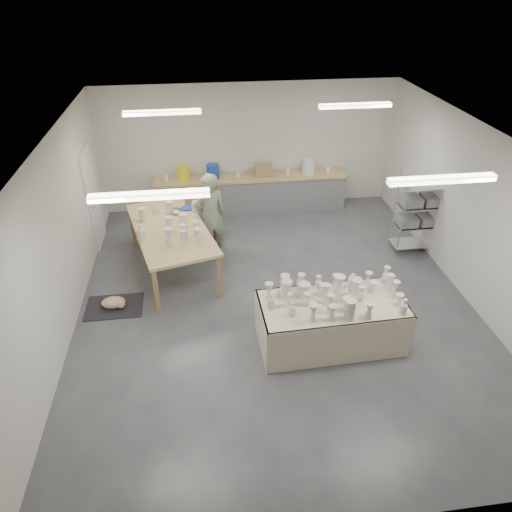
{
  "coord_description": "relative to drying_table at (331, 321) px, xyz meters",
  "views": [
    {
      "loc": [
        -1.19,
        -6.46,
        5.24
      ],
      "look_at": [
        -0.36,
        -0.06,
        1.05
      ],
      "focal_mm": 32.0,
      "sensor_mm": 36.0,
      "label": 1
    }
  ],
  "objects": [
    {
      "name": "room",
      "position": [
        -0.8,
        1.23,
        1.62
      ],
      "size": [
        8.0,
        8.02,
        3.0
      ],
      "color": "#424449",
      "rests_on": "ground"
    },
    {
      "name": "back_counter",
      "position": [
        -0.71,
        4.82,
        0.05
      ],
      "size": [
        4.6,
        0.6,
        1.24
      ],
      "color": "tan",
      "rests_on": "ground"
    },
    {
      "name": "wire_shelf",
      "position": [
        2.5,
        2.54,
        0.48
      ],
      "size": [
        0.88,
        0.48,
        1.8
      ],
      "color": "silver",
      "rests_on": "ground"
    },
    {
      "name": "drying_table",
      "position": [
        0.0,
        0.0,
        0.0
      ],
      "size": [
        2.31,
        1.16,
        1.15
      ],
      "rotation": [
        0.0,
        0.0,
        0.03
      ],
      "color": "olive",
      "rests_on": "ground"
    },
    {
      "name": "work_table",
      "position": [
        -2.48,
        2.51,
        0.52
      ],
      "size": [
        1.88,
        2.81,
        1.29
      ],
      "rotation": [
        0.0,
        0.0,
        0.25
      ],
      "color": "tan",
      "rests_on": "ground"
    },
    {
      "name": "rug",
      "position": [
        -3.6,
        1.35,
        -0.43
      ],
      "size": [
        1.0,
        0.7,
        0.02
      ],
      "primitive_type": "cube",
      "color": "black",
      "rests_on": "ground"
    },
    {
      "name": "cat",
      "position": [
        -3.58,
        1.33,
        -0.32
      ],
      "size": [
        0.49,
        0.41,
        0.18
      ],
      "rotation": [
        0.0,
        0.0,
        0.32
      ],
      "color": "white",
      "rests_on": "rug"
    },
    {
      "name": "potter",
      "position": [
        -1.75,
        2.87,
        0.48
      ],
      "size": [
        0.78,
        0.63,
        1.84
      ],
      "primitive_type": "imported",
      "rotation": [
        0.0,
        0.0,
        3.47
      ],
      "color": "gray",
      "rests_on": "ground"
    },
    {
      "name": "red_stool",
      "position": [
        -1.75,
        3.14,
        -0.12
      ],
      "size": [
        0.47,
        0.47,
        0.35
      ],
      "rotation": [
        0.0,
        0.0,
        -0.31
      ],
      "color": "#B32019",
      "rests_on": "ground"
    }
  ]
}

